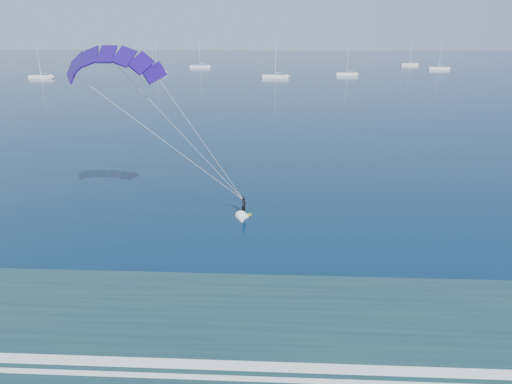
{
  "coord_description": "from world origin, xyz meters",
  "views": [
    {
      "loc": [
        0.49,
        -9.68,
        16.32
      ],
      "look_at": [
        -1.2,
        25.1,
        4.11
      ],
      "focal_mm": 32.0,
      "sensor_mm": 36.0,
      "label": 1
    }
  ],
  "objects_px": {
    "sailboat_7": "(275,76)",
    "sailboat_8": "(157,72)",
    "sailboat_1": "(153,68)",
    "kitesurfer_rig": "(183,136)",
    "sailboat_3": "(347,74)",
    "sailboat_0": "(41,77)",
    "sailboat_5": "(439,68)",
    "sailboat_2": "(200,66)",
    "sailboat_4": "(409,64)"
  },
  "relations": [
    {
      "from": "kitesurfer_rig",
      "to": "sailboat_5",
      "type": "bearing_deg",
      "value": 66.26
    },
    {
      "from": "sailboat_1",
      "to": "sailboat_3",
      "type": "xyz_separation_m",
      "value": [
        85.66,
        -29.08,
        0.0
      ]
    },
    {
      "from": "sailboat_7",
      "to": "sailboat_5",
      "type": "bearing_deg",
      "value": 30.82
    },
    {
      "from": "sailboat_2",
      "to": "sailboat_1",
      "type": "bearing_deg",
      "value": -151.14
    },
    {
      "from": "sailboat_0",
      "to": "sailboat_7",
      "type": "xyz_separation_m",
      "value": [
        87.5,
        6.23,
        0.02
      ]
    },
    {
      "from": "sailboat_3",
      "to": "sailboat_7",
      "type": "height_order",
      "value": "sailboat_7"
    },
    {
      "from": "sailboat_4",
      "to": "sailboat_8",
      "type": "distance_m",
      "value": 130.14
    },
    {
      "from": "sailboat_4",
      "to": "sailboat_1",
      "type": "bearing_deg",
      "value": -166.27
    },
    {
      "from": "sailboat_1",
      "to": "sailboat_2",
      "type": "height_order",
      "value": "sailboat_2"
    },
    {
      "from": "sailboat_8",
      "to": "sailboat_1",
      "type": "bearing_deg",
      "value": 108.49
    },
    {
      "from": "sailboat_1",
      "to": "sailboat_3",
      "type": "bearing_deg",
      "value": -18.75
    },
    {
      "from": "kitesurfer_rig",
      "to": "sailboat_1",
      "type": "distance_m",
      "value": 188.36
    },
    {
      "from": "sailboat_1",
      "to": "sailboat_5",
      "type": "xyz_separation_m",
      "value": [
        132.69,
        4.77,
        0.01
      ]
    },
    {
      "from": "sailboat_5",
      "to": "sailboat_2",
      "type": "bearing_deg",
      "value": 176.79
    },
    {
      "from": "sailboat_2",
      "to": "sailboat_3",
      "type": "bearing_deg",
      "value": -31.5
    },
    {
      "from": "sailboat_1",
      "to": "sailboat_4",
      "type": "height_order",
      "value": "sailboat_4"
    },
    {
      "from": "sailboat_5",
      "to": "sailboat_8",
      "type": "bearing_deg",
      "value": -167.26
    },
    {
      "from": "sailboat_7",
      "to": "sailboat_8",
      "type": "relative_size",
      "value": 1.18
    },
    {
      "from": "sailboat_2",
      "to": "sailboat_4",
      "type": "relative_size",
      "value": 1.11
    },
    {
      "from": "sailboat_3",
      "to": "kitesurfer_rig",
      "type": "bearing_deg",
      "value": -102.88
    },
    {
      "from": "sailboat_4",
      "to": "sailboat_3",
      "type": "bearing_deg",
      "value": -124.05
    },
    {
      "from": "sailboat_1",
      "to": "sailboat_5",
      "type": "bearing_deg",
      "value": 2.06
    },
    {
      "from": "sailboat_4",
      "to": "sailboat_5",
      "type": "relative_size",
      "value": 0.9
    },
    {
      "from": "sailboat_1",
      "to": "sailboat_7",
      "type": "relative_size",
      "value": 0.83
    },
    {
      "from": "sailboat_1",
      "to": "sailboat_7",
      "type": "height_order",
      "value": "sailboat_7"
    },
    {
      "from": "sailboat_1",
      "to": "sailboat_8",
      "type": "distance_m",
      "value": 24.73
    },
    {
      "from": "sailboat_1",
      "to": "sailboat_8",
      "type": "height_order",
      "value": "sailboat_8"
    },
    {
      "from": "sailboat_0",
      "to": "sailboat_3",
      "type": "relative_size",
      "value": 1.03
    },
    {
      "from": "kitesurfer_rig",
      "to": "sailboat_8",
      "type": "xyz_separation_m",
      "value": [
        -43.04,
        157.73,
        -7.69
      ]
    },
    {
      "from": "sailboat_7",
      "to": "sailboat_1",
      "type": "bearing_deg",
      "value": 144.91
    },
    {
      "from": "sailboat_2",
      "to": "sailboat_5",
      "type": "relative_size",
      "value": 1.0
    },
    {
      "from": "sailboat_3",
      "to": "sailboat_8",
      "type": "bearing_deg",
      "value": 175.87
    },
    {
      "from": "sailboat_1",
      "to": "sailboat_3",
      "type": "relative_size",
      "value": 0.99
    },
    {
      "from": "sailboat_5",
      "to": "sailboat_3",
      "type": "bearing_deg",
      "value": -144.25
    },
    {
      "from": "sailboat_0",
      "to": "sailboat_8",
      "type": "relative_size",
      "value": 1.01
    },
    {
      "from": "kitesurfer_rig",
      "to": "sailboat_3",
      "type": "bearing_deg",
      "value": 77.12
    },
    {
      "from": "sailboat_0",
      "to": "sailboat_3",
      "type": "bearing_deg",
      "value": 8.53
    },
    {
      "from": "sailboat_5",
      "to": "sailboat_7",
      "type": "height_order",
      "value": "sailboat_7"
    },
    {
      "from": "kitesurfer_rig",
      "to": "sailboat_2",
      "type": "xyz_separation_m",
      "value": [
        -30.77,
        192.28,
        -7.7
      ]
    },
    {
      "from": "sailboat_3",
      "to": "sailboat_5",
      "type": "bearing_deg",
      "value": 35.75
    },
    {
      "from": "sailboat_7",
      "to": "sailboat_8",
      "type": "xyz_separation_m",
      "value": [
        -49.42,
        16.78,
        -0.0
      ]
    },
    {
      "from": "kitesurfer_rig",
      "to": "sailboat_3",
      "type": "xyz_separation_m",
      "value": [
        34.77,
        152.11,
        -7.7
      ]
    },
    {
      "from": "sailboat_5",
      "to": "sailboat_7",
      "type": "relative_size",
      "value": 0.93
    },
    {
      "from": "sailboat_1",
      "to": "sailboat_0",
      "type": "bearing_deg",
      "value": -123.05
    },
    {
      "from": "sailboat_5",
      "to": "sailboat_7",
      "type": "bearing_deg",
      "value": -149.18
    },
    {
      "from": "sailboat_4",
      "to": "sailboat_8",
      "type": "height_order",
      "value": "sailboat_8"
    },
    {
      "from": "sailboat_2",
      "to": "sailboat_5",
      "type": "height_order",
      "value": "sailboat_2"
    },
    {
      "from": "sailboat_3",
      "to": "sailboat_5",
      "type": "height_order",
      "value": "sailboat_5"
    },
    {
      "from": "sailboat_2",
      "to": "sailboat_3",
      "type": "height_order",
      "value": "sailboat_2"
    },
    {
      "from": "sailboat_2",
      "to": "sailboat_8",
      "type": "distance_m",
      "value": 36.66
    }
  ]
}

